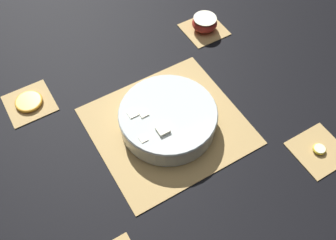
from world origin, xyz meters
The scene contains 9 objects.
ground_plane centered at (0.00, 0.00, 0.00)m, with size 6.00×6.00×0.00m, color black.
bamboo_mat_center centered at (0.00, 0.00, 0.00)m, with size 0.42×0.39×0.01m.
coaster_mat_near_left centered at (-0.32, -0.29, 0.00)m, with size 0.14×0.14×0.01m.
coaster_mat_near_right centered at (0.32, -0.29, 0.00)m, with size 0.14×0.14×0.01m.
coaster_mat_far_left centered at (-0.32, 0.29, 0.00)m, with size 0.14×0.14×0.01m.
fruit_salad_bowl centered at (0.00, 0.00, 0.04)m, with size 0.28×0.28×0.07m.
apple_half centered at (-0.32, -0.29, 0.03)m, with size 0.09×0.09×0.05m.
orange_slice_whole centered at (0.32, -0.29, 0.01)m, with size 0.08×0.08×0.01m.
banana_coin_single centered at (-0.32, 0.29, 0.01)m, with size 0.04×0.04×0.01m.
Camera 1 is at (0.33, 0.55, 0.95)m, focal length 42.00 mm.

